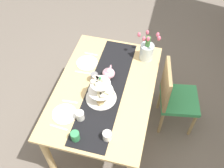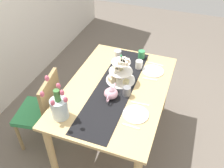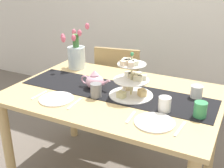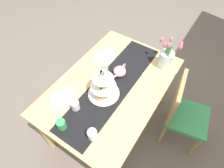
# 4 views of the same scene
# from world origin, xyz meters

# --- Properties ---
(ground_plane) EXTENTS (8.00, 8.00, 0.00)m
(ground_plane) POSITION_xyz_m (0.00, 0.00, 0.00)
(ground_plane) COLOR #6B6056
(dining_table) EXTENTS (1.46, 0.97, 0.77)m
(dining_table) POSITION_xyz_m (0.00, 0.00, 0.66)
(dining_table) COLOR tan
(dining_table) RESTS_ON ground_plane
(chair_left) EXTENTS (0.48, 0.48, 0.91)m
(chair_left) POSITION_xyz_m (-0.29, 0.71, 0.50)
(chair_left) COLOR #9C8254
(chair_left) RESTS_ON ground_plane
(table_runner) EXTENTS (1.39, 0.36, 0.00)m
(table_runner) POSITION_xyz_m (0.00, 0.02, 0.77)
(table_runner) COLOR black
(table_runner) RESTS_ON dining_table
(tiered_cake_stand) EXTENTS (0.30, 0.30, 0.30)m
(tiered_cake_stand) POSITION_xyz_m (0.13, 0.00, 0.88)
(tiered_cake_stand) COLOR beige
(tiered_cake_stand) RESTS_ON table_runner
(teapot) EXTENTS (0.24, 0.13, 0.14)m
(teapot) POSITION_xyz_m (-0.15, 0.00, 0.83)
(teapot) COLOR #E5A8BC
(teapot) RESTS_ON table_runner
(tulip_vase) EXTENTS (0.20, 0.25, 0.38)m
(tulip_vase) POSITION_xyz_m (-0.53, 0.33, 0.89)
(tulip_vase) COLOR silver
(tulip_vase) RESTS_ON dining_table
(cream_jug) EXTENTS (0.08, 0.08, 0.08)m
(cream_jug) POSITION_xyz_m (0.53, 0.17, 0.82)
(cream_jug) COLOR white
(cream_jug) RESTS_ON dining_table
(dinner_plate_left) EXTENTS (0.23, 0.23, 0.01)m
(dinner_plate_left) POSITION_xyz_m (-0.28, -0.28, 0.78)
(dinner_plate_left) COLOR white
(dinner_plate_left) RESTS_ON dining_table
(fork_left) EXTENTS (0.02, 0.15, 0.01)m
(fork_left) POSITION_xyz_m (-0.43, -0.28, 0.78)
(fork_left) COLOR silver
(fork_left) RESTS_ON dining_table
(knife_left) EXTENTS (0.02, 0.17, 0.01)m
(knife_left) POSITION_xyz_m (-0.14, -0.28, 0.78)
(knife_left) COLOR silver
(knife_left) RESTS_ON dining_table
(dinner_plate_right) EXTENTS (0.23, 0.23, 0.01)m
(dinner_plate_right) POSITION_xyz_m (0.40, -0.28, 0.78)
(dinner_plate_right) COLOR white
(dinner_plate_right) RESTS_ON dining_table
(fork_right) EXTENTS (0.03, 0.15, 0.01)m
(fork_right) POSITION_xyz_m (0.25, -0.28, 0.78)
(fork_right) COLOR silver
(fork_right) RESTS_ON dining_table
(knife_right) EXTENTS (0.03, 0.17, 0.01)m
(knife_right) POSITION_xyz_m (0.54, -0.28, 0.78)
(knife_right) COLOR silver
(knife_right) RESTS_ON dining_table
(mug_grey) EXTENTS (0.08, 0.08, 0.09)m
(mug_grey) POSITION_xyz_m (-0.07, -0.13, 0.82)
(mug_grey) COLOR slate
(mug_grey) RESTS_ON table_runner
(mug_white_text) EXTENTS (0.08, 0.08, 0.09)m
(mug_white_text) POSITION_xyz_m (0.40, -0.12, 0.82)
(mug_white_text) COLOR white
(mug_white_text) RESTS_ON dining_table
(mug_orange) EXTENTS (0.08, 0.08, 0.09)m
(mug_orange) POSITION_xyz_m (0.61, -0.09, 0.82)
(mug_orange) COLOR #389356
(mug_orange) RESTS_ON dining_table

